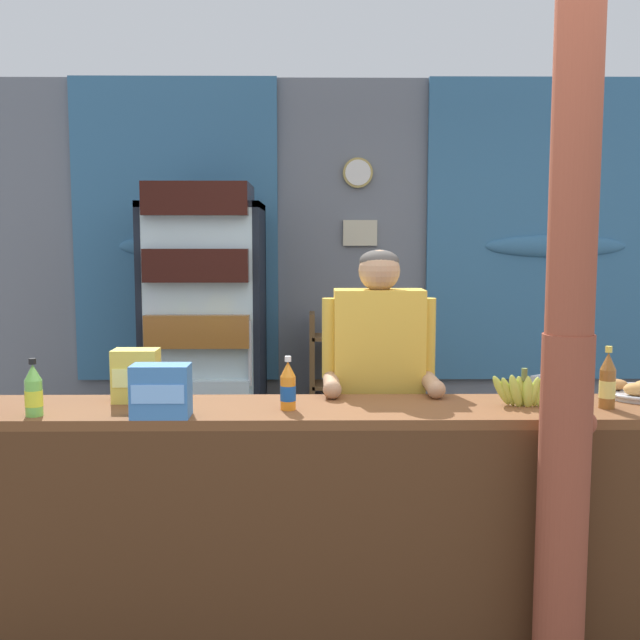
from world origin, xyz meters
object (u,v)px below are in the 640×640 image
object	(u,v)px
soda_bottle_orange_soda	(288,387)
banana_bunch	(525,391)
bottle_shelf_rack	(344,389)
plastic_lawn_chair	(536,431)
timber_post	(568,349)
drink_fridge	(204,323)
shopkeeper	(379,375)
snack_box_biscuit	(161,391)
soda_bottle_iced_tea	(607,382)
soda_bottle_lime_soda	(34,392)
stall_counter	(347,503)
snack_box_instant_noodle	(136,375)

from	to	relation	value
soda_bottle_orange_soda	banana_bunch	xyz separation A→B (m)	(0.96, 0.05, -0.03)
bottle_shelf_rack	plastic_lawn_chair	xyz separation A→B (m)	(1.08, -0.81, -0.09)
timber_post	drink_fridge	distance (m)	2.69
shopkeeper	snack_box_biscuit	size ratio (longest dim) A/B	7.10
timber_post	snack_box_biscuit	xyz separation A→B (m)	(-1.48, 0.18, -0.18)
soda_bottle_iced_tea	banana_bunch	xyz separation A→B (m)	(-0.32, 0.04, -0.04)
drink_fridge	soda_bottle_lime_soda	distance (m)	1.98
timber_post	stall_counter	bearing A→B (deg)	161.85
drink_fridge	shopkeeper	size ratio (longest dim) A/B	1.25
bottle_shelf_rack	drink_fridge	bearing A→B (deg)	-163.15
snack_box_biscuit	banana_bunch	bearing A→B (deg)	6.72
stall_counter	timber_post	bearing A→B (deg)	-18.15
soda_bottle_iced_tea	banana_bunch	distance (m)	0.33
drink_fridge	stall_counter	bearing A→B (deg)	-66.33
soda_bottle_orange_soda	soda_bottle_lime_soda	bearing A→B (deg)	-174.33
timber_post	plastic_lawn_chair	world-z (taller)	timber_post
timber_post	bottle_shelf_rack	xyz separation A→B (m)	(-0.69, 2.43, -0.64)
stall_counter	timber_post	size ratio (longest dim) A/B	1.26
bottle_shelf_rack	shopkeeper	bearing A→B (deg)	-87.05
snack_box_biscuit	snack_box_instant_noodle	distance (m)	0.32
snack_box_biscuit	drink_fridge	bearing A→B (deg)	93.48
stall_counter	snack_box_biscuit	world-z (taller)	snack_box_biscuit
stall_counter	soda_bottle_lime_soda	xyz separation A→B (m)	(-1.20, -0.05, 0.46)
soda_bottle_orange_soda	soda_bottle_lime_soda	xyz separation A→B (m)	(-0.97, -0.10, 0.00)
timber_post	snack_box_instant_noodle	xyz separation A→B (m)	(-1.64, 0.46, -0.18)
bottle_shelf_rack	timber_post	bearing A→B (deg)	-74.18
drink_fridge	banana_bunch	xyz separation A→B (m)	(1.55, -1.80, -0.08)
bottle_shelf_rack	plastic_lawn_chair	size ratio (longest dim) A/B	1.29
plastic_lawn_chair	soda_bottle_iced_tea	distance (m)	1.42
soda_bottle_orange_soda	banana_bunch	bearing A→B (deg)	3.07
soda_bottle_lime_soda	snack_box_biscuit	bearing A→B (deg)	-2.52
plastic_lawn_chair	drink_fridge	bearing A→B (deg)	165.00
bottle_shelf_rack	soda_bottle_iced_tea	size ratio (longest dim) A/B	4.42
soda_bottle_iced_tea	soda_bottle_orange_soda	bearing A→B (deg)	-179.44
plastic_lawn_chair	soda_bottle_lime_soda	size ratio (longest dim) A/B	3.86
plastic_lawn_chair	soda_bottle_iced_tea	xyz separation A→B (m)	(-0.12, -1.30, 0.54)
drink_fridge	snack_box_biscuit	world-z (taller)	drink_fridge
drink_fridge	banana_bunch	size ratio (longest dim) A/B	7.09
plastic_lawn_chair	soda_bottle_orange_soda	world-z (taller)	soda_bottle_orange_soda
soda_bottle_lime_soda	banana_bunch	distance (m)	1.93
snack_box_biscuit	timber_post	bearing A→B (deg)	-7.04
plastic_lawn_chair	soda_bottle_iced_tea	world-z (taller)	soda_bottle_iced_tea
soda_bottle_orange_soda	snack_box_instant_noodle	world-z (taller)	snack_box_instant_noodle
shopkeeper	banana_bunch	size ratio (longest dim) A/B	5.67
soda_bottle_orange_soda	soda_bottle_iced_tea	distance (m)	1.28
snack_box_biscuit	snack_box_instant_noodle	bearing A→B (deg)	120.13
shopkeeper	snack_box_biscuit	world-z (taller)	shopkeeper
drink_fridge	snack_box_biscuit	xyz separation A→B (m)	(0.12, -1.97, -0.04)
stall_counter	snack_box_biscuit	distance (m)	0.85
stall_counter	snack_box_instant_noodle	bearing A→B (deg)	166.85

